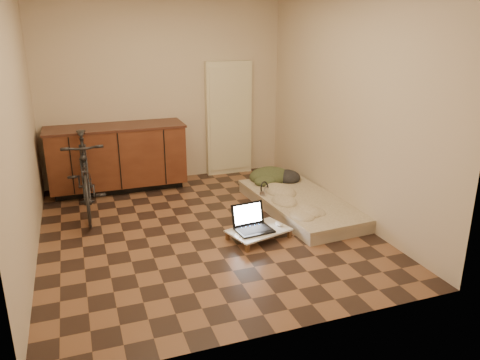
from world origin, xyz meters
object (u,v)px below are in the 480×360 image
object	(u,v)px
futon	(301,204)
lap_desk	(259,231)
laptop	(252,225)
bicycle	(85,170)

from	to	relation	value
futon	lap_desk	world-z (taller)	futon
futon	laptop	distance (m)	1.03
bicycle	futon	xyz separation A→B (m)	(2.50, -0.83, -0.45)
bicycle	lap_desk	xyz separation A→B (m)	(1.69, -1.42, -0.44)
bicycle	lap_desk	size ratio (longest dim) A/B	2.28
futon	laptop	xyz separation A→B (m)	(-0.87, -0.55, 0.08)
futon	laptop	size ratio (longest dim) A/B	4.72
bicycle	laptop	distance (m)	2.17
lap_desk	laptop	bearing A→B (deg)	135.21
bicycle	futon	size ratio (longest dim) A/B	0.86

